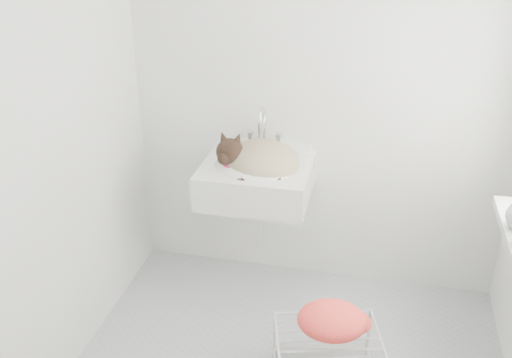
# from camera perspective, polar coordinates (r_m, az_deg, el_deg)

# --- Properties ---
(back_wall) EXTENTS (2.20, 0.02, 2.50)m
(back_wall) POSITION_cam_1_polar(r_m,az_deg,el_deg) (3.27, 6.46, 9.21)
(back_wall) COLOR white
(back_wall) RESTS_ON ground
(left_wall) EXTENTS (0.02, 2.00, 2.50)m
(left_wall) POSITION_cam_1_polar(r_m,az_deg,el_deg) (2.72, -20.05, 4.15)
(left_wall) COLOR white
(left_wall) RESTS_ON ground
(sink) EXTENTS (0.61, 0.53, 0.24)m
(sink) POSITION_cam_1_polar(r_m,az_deg,el_deg) (3.22, 0.07, 1.46)
(sink) COLOR white
(sink) RESTS_ON back_wall
(faucet) EXTENTS (0.22, 0.15, 0.22)m
(faucet) POSITION_cam_1_polar(r_m,az_deg,el_deg) (3.32, 0.74, 4.92)
(faucet) COLOR silver
(faucet) RESTS_ON sink
(cat) EXTENTS (0.44, 0.35, 0.28)m
(cat) POSITION_cam_1_polar(r_m,az_deg,el_deg) (3.18, 0.22, 1.97)
(cat) COLOR tan
(cat) RESTS_ON sink
(wire_rack) EXTENTS (0.57, 0.46, 0.30)m
(wire_rack) POSITION_cam_1_polar(r_m,az_deg,el_deg) (3.00, 6.98, -17.06)
(wire_rack) COLOR silver
(wire_rack) RESTS_ON floor
(towel) EXTENTS (0.36, 0.28, 0.14)m
(towel) POSITION_cam_1_polar(r_m,az_deg,el_deg) (2.89, 7.47, -14.34)
(towel) COLOR orange
(towel) RESTS_ON wire_rack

